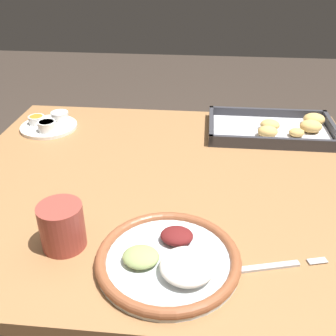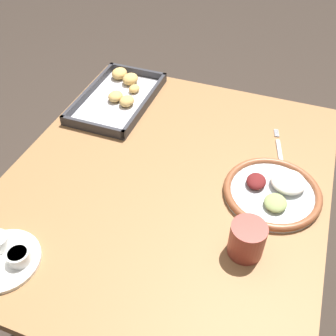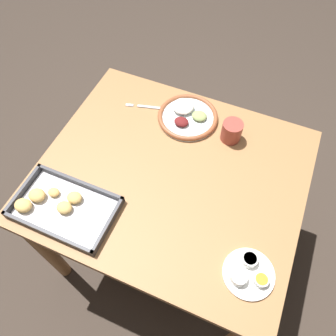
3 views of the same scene
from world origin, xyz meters
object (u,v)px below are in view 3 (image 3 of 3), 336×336
(saucer_plate, at_px, (248,273))
(fork, at_px, (152,107))
(baking_tray, at_px, (59,206))
(dinner_plate, at_px, (188,116))
(drinking_cup, at_px, (232,131))

(saucer_plate, bearing_deg, fork, -42.45)
(saucer_plate, height_order, baking_tray, baking_tray)
(dinner_plate, xyz_separation_m, drinking_cup, (-0.20, 0.03, 0.03))
(fork, bearing_deg, saucer_plate, 122.76)
(saucer_plate, bearing_deg, baking_tray, 2.98)
(fork, height_order, drinking_cup, drinking_cup)
(baking_tray, relative_size, drinking_cup, 4.13)
(baking_tray, height_order, drinking_cup, drinking_cup)
(dinner_plate, bearing_deg, fork, 2.23)
(dinner_plate, xyz_separation_m, saucer_plate, (-0.42, 0.54, 0.00))
(fork, bearing_deg, baking_tray, 64.97)
(dinner_plate, distance_m, baking_tray, 0.63)
(fork, xyz_separation_m, baking_tray, (0.10, 0.57, 0.01))
(baking_tray, distance_m, drinking_cup, 0.72)
(dinner_plate, height_order, fork, dinner_plate)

